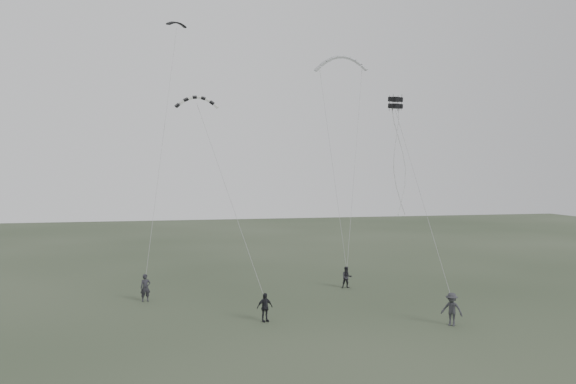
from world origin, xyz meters
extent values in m
plane|color=#2A3623|center=(0.00, 0.00, 0.00)|extent=(140.00, 140.00, 0.00)
imported|color=#232228|center=(-8.25, 7.00, 0.89)|extent=(0.72, 0.53, 1.79)
imported|color=black|center=(5.90, 8.24, 0.78)|extent=(0.82, 0.67, 1.56)
imported|color=black|center=(-1.51, 0.46, 0.81)|extent=(1.02, 0.64, 1.62)
imported|color=#2C2C31|center=(8.36, -2.54, 0.91)|extent=(1.31, 1.30, 1.81)
camera|label=1|loc=(-6.92, -30.39, 8.40)|focal=35.00mm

